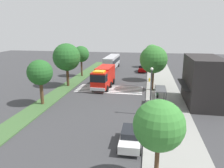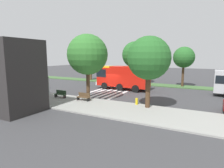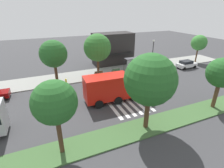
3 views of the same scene
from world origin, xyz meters
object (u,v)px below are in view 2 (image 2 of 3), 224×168
Objects in this scene: parked_car_mid at (6,82)px; street_lamp at (25,67)px; median_tree_far_west at (184,57)px; fire_hydrant at (137,101)px; bus_stop_shelter at (37,82)px; bench_near_shelter at (60,94)px; median_tree_center at (91,59)px; sidewalk_tree_west at (149,58)px; bench_west_of_shelter at (83,97)px; sidewalk_tree_center at (88,55)px; fire_truck at (122,76)px; median_tree_west at (135,55)px.

street_lamp reaches higher than parked_car_mid.
fire_hydrant is (2.82, 15.13, -4.57)m from median_tree_far_west.
bench_near_shelter is (-4.00, -0.03, -1.30)m from bus_stop_shelter.
parked_car_mid is at bearing 56.38° from median_tree_center.
median_tree_center is at bearing -82.06° from bus_stop_shelter.
sidewalk_tree_west is at bearing 159.68° from fire_hydrant.
sidewalk_tree_west is (-7.53, -0.63, 4.51)m from bench_west_of_shelter.
fire_hydrant is (-17.25, -0.10, -3.20)m from street_lamp.
sidewalk_tree_center reaches higher than parked_car_mid.
median_tree_center is at bearing -124.48° from parked_car_mid.
bench_west_of_shelter is 0.22× the size of sidewalk_tree_west.
fire_hydrant is at bearing -175.18° from bus_stop_shelter.
fire_hydrant is at bearing -173.36° from bench_near_shelter.
street_lamp is at bearing 38.43° from fire_truck.
sidewalk_tree_west reaches higher than street_lamp.
sidewalk_tree_center reaches higher than bench_west_of_shelter.
sidewalk_tree_center is 17.91m from median_tree_far_west.
fire_truck is 2.48× the size of bus_stop_shelter.
sidewalk_tree_center reaches higher than bench_near_shelter.
median_tree_far_west is at bearing -100.55° from fire_hydrant.
bench_near_shelter is at bearing 76.58° from median_tree_west.
bench_near_shelter is 0.25× the size of median_tree_center.
median_tree_west is (0.26, -6.77, 3.42)m from fire_truck.
fire_truck is at bearing 92.20° from median_tree_west.
fire_truck is 11.65m from sidewalk_tree_west.
median_tree_center is at bearing -57.20° from sidewalk_tree_center.
median_tree_west is (-7.88, -16.29, 3.63)m from bus_stop_shelter.
street_lamp reaches higher than fire_hydrant.
bench_near_shelter is (-15.20, 2.83, -0.25)m from parked_car_mid.
median_tree_center is at bearing -68.90° from bench_near_shelter.
median_tree_center reaches higher than bench_west_of_shelter.
sidewalk_tree_center reaches higher than fire_hydrant.
street_lamp is 0.94× the size of median_tree_center.
sidewalk_tree_center is (-11.32, 0.40, 1.79)m from street_lamp.
fire_truck reaches higher than bus_stop_shelter.
bus_stop_shelter is 0.55× the size of median_tree_center.
median_tree_west is (-0.08, -15.63, 0.05)m from sidewalk_tree_center.
sidewalk_tree_center is 0.97× the size of median_tree_west.
bus_stop_shelter is at bearing 44.55° from median_tree_far_west.
median_tree_far_west reaches higher than fire_hydrant.
bus_stop_shelter is at bearing 97.94° from median_tree_center.
bus_stop_shelter is 7.66m from bench_west_of_shelter.
bench_west_of_shelter is at bearing 180.00° from bench_near_shelter.
bench_near_shelter is at bearing 3.26° from sidewalk_tree_west.
sidewalk_tree_west is (-15.08, -0.66, 3.22)m from bus_stop_shelter.
sidewalk_tree_center reaches higher than street_lamp.
median_tree_far_west is (-9.00, -16.26, 4.47)m from bench_west_of_shelter.
fire_truck is 1.96× the size of parked_car_mid.
fire_truck reaches higher than bench_west_of_shelter.
sidewalk_tree_west is (-18.60, 0.40, 1.42)m from street_lamp.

